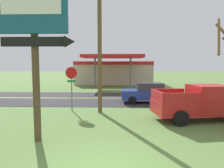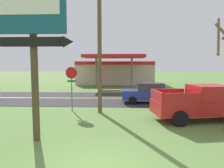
# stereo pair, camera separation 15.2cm
# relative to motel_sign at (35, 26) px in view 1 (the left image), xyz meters

# --- Properties ---
(road_asphalt) EXTENTS (140.00, 8.00, 0.02)m
(road_asphalt) POSITION_rel_motel_sign_xyz_m (2.80, 10.77, -4.55)
(road_asphalt) COLOR #2B2B2D
(road_asphalt) RESTS_ON ground
(road_centre_line) EXTENTS (126.00, 0.20, 0.01)m
(road_centre_line) POSITION_rel_motel_sign_xyz_m (2.80, 10.77, -4.53)
(road_centre_line) COLOR gold
(road_centre_line) RESTS_ON road_asphalt
(motel_sign) EXTENTS (2.99, 0.54, 6.64)m
(motel_sign) POSITION_rel_motel_sign_xyz_m (0.00, 0.00, 0.00)
(motel_sign) COLOR brown
(motel_sign) RESTS_ON ground
(stop_sign) EXTENTS (0.80, 0.08, 2.95)m
(stop_sign) POSITION_rel_motel_sign_xyz_m (0.12, 5.59, -2.53)
(stop_sign) COLOR slate
(stop_sign) RESTS_ON ground
(utility_pole) EXTENTS (2.13, 0.26, 8.93)m
(utility_pole) POSITION_rel_motel_sign_xyz_m (2.04, 5.16, 0.24)
(utility_pole) COLOR brown
(utility_pole) RESTS_ON ground
(gas_station) EXTENTS (12.00, 11.50, 4.40)m
(gas_station) POSITION_rel_motel_sign_xyz_m (2.51, 25.59, -2.61)
(gas_station) COLOR beige
(gas_station) RESTS_ON ground
(pickup_red_parked_on_lawn) EXTENTS (5.44, 2.82, 1.96)m
(pickup_red_parked_on_lawn) POSITION_rel_motel_sign_xyz_m (7.86, 3.51, -3.59)
(pickup_red_parked_on_lawn) COLOR red
(pickup_red_parked_on_lawn) RESTS_ON ground
(car_blue_near_lane) EXTENTS (4.20, 2.00, 1.64)m
(car_blue_near_lane) POSITION_rel_motel_sign_xyz_m (5.65, 8.77, -3.73)
(car_blue_near_lane) COLOR #233893
(car_blue_near_lane) RESTS_ON ground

